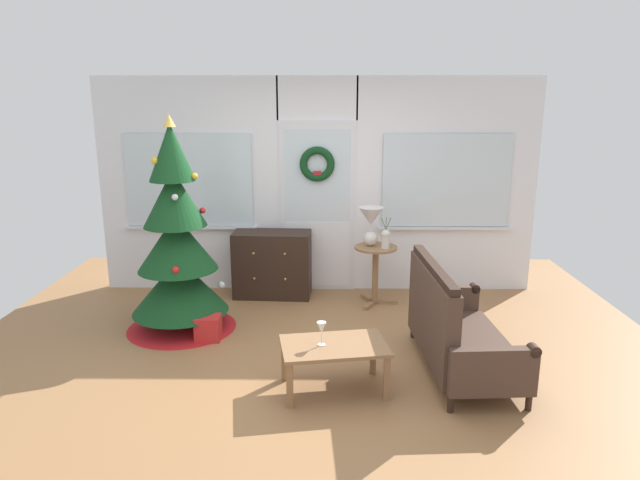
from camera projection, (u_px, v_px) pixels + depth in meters
ground_plane at (314, 363)px, 5.07m from camera, size 6.76×6.76×0.00m
back_wall_with_door at (317, 186)px, 6.77m from camera, size 5.20×0.19×2.55m
christmas_tree at (177, 253)px, 5.66m from camera, size 1.11×1.11×2.16m
dresser_cabinet at (272, 264)px, 6.71m from camera, size 0.92×0.48×0.78m
settee_sofa at (453, 329)px, 4.87m from camera, size 0.80×1.53×0.96m
side_table at (376, 263)px, 6.42m from camera, size 0.50×0.48×0.68m
table_lamp at (371, 221)px, 6.34m from camera, size 0.28×0.28×0.44m
flower_vase at (386, 238)px, 6.28m from camera, size 0.11×0.10×0.35m
coffee_table at (334, 351)px, 4.54m from camera, size 0.91×0.65×0.39m
wine_glass at (322, 328)px, 4.48m from camera, size 0.08×0.08×0.20m
gift_box at (208, 328)px, 5.54m from camera, size 0.24×0.22×0.24m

